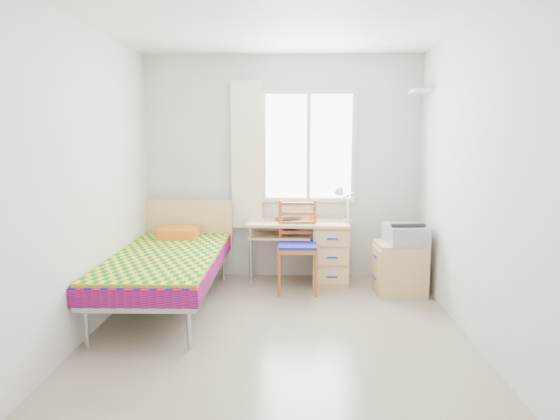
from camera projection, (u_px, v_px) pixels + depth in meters
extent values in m
plane|color=#BCAD93|center=(278.00, 331.00, 4.33)|extent=(3.50, 3.50, 0.00)
plane|color=white|center=(278.00, 18.00, 3.95)|extent=(3.50, 3.50, 0.00)
plane|color=silver|center=(283.00, 168.00, 5.87)|extent=(3.20, 0.00, 3.20)
plane|color=silver|center=(88.00, 181.00, 4.18)|extent=(0.00, 3.50, 3.50)
plane|color=silver|center=(472.00, 182.00, 4.10)|extent=(0.00, 3.50, 3.50)
cube|color=white|center=(308.00, 147.00, 5.80)|extent=(1.10, 0.04, 1.30)
cube|color=white|center=(309.00, 147.00, 5.80)|extent=(1.00, 0.02, 1.20)
cube|color=white|center=(309.00, 147.00, 5.79)|extent=(0.04, 0.02, 1.20)
cube|color=white|center=(247.00, 155.00, 5.79)|extent=(0.35, 0.05, 1.70)
cube|color=white|center=(421.00, 91.00, 5.36)|extent=(0.20, 0.32, 0.03)
cube|color=#979B9F|center=(167.00, 272.00, 4.86)|extent=(0.97, 2.14, 0.06)
cube|color=red|center=(167.00, 263.00, 4.85)|extent=(1.01, 2.16, 0.15)
cube|color=yellow|center=(166.00, 255.00, 4.82)|extent=(0.99, 2.04, 0.03)
cube|color=tan|center=(189.00, 225.00, 5.85)|extent=(1.02, 0.06, 0.59)
cube|color=orange|center=(179.00, 232.00, 5.59)|extent=(0.43, 0.37, 0.11)
cylinder|color=#979B9F|center=(86.00, 328.00, 3.95)|extent=(0.04, 0.04, 0.34)
cylinder|color=#979B9F|center=(223.00, 266.00, 5.84)|extent=(0.04, 0.04, 0.34)
cube|color=tan|center=(298.00, 223.00, 5.66)|extent=(1.16, 0.57, 0.03)
cube|color=tan|center=(330.00, 254.00, 5.70)|extent=(0.42, 0.52, 0.68)
cube|color=tan|center=(280.00, 235.00, 5.69)|extent=(0.71, 0.51, 0.02)
cylinder|color=#979B9F|center=(251.00, 258.00, 5.52)|extent=(0.03, 0.03, 0.68)
cylinder|color=#979B9F|center=(254.00, 249.00, 5.94)|extent=(0.03, 0.03, 0.68)
cube|color=#94381C|center=(297.00, 248.00, 5.36)|extent=(0.43, 0.43, 0.04)
cube|color=navy|center=(298.00, 245.00, 5.35)|extent=(0.41, 0.41, 0.04)
cube|color=#94381C|center=(298.00, 218.00, 5.50)|extent=(0.38, 0.03, 0.43)
cylinder|color=#94381C|center=(279.00, 275.00, 5.21)|extent=(0.03, 0.03, 0.48)
cylinder|color=#94381C|center=(315.00, 244.00, 5.54)|extent=(0.04, 0.04, 0.98)
cube|color=tan|center=(400.00, 268.00, 5.32)|extent=(0.53, 0.48, 0.55)
cube|color=tan|center=(376.00, 257.00, 5.31)|extent=(0.03, 0.41, 0.20)
cube|color=tan|center=(375.00, 278.00, 5.34)|extent=(0.03, 0.41, 0.20)
cube|color=#96999E|center=(405.00, 234.00, 5.26)|extent=(0.44, 0.49, 0.19)
cube|color=black|center=(406.00, 225.00, 5.25)|extent=(0.34, 0.40, 0.02)
imported|color=black|center=(290.00, 220.00, 5.72)|extent=(0.38, 0.32, 0.03)
cylinder|color=orange|center=(313.00, 215.00, 5.79)|extent=(0.09, 0.09, 0.10)
cylinder|color=white|center=(348.00, 220.00, 5.66)|extent=(0.10, 0.10, 0.03)
cylinder|color=white|center=(348.00, 207.00, 5.64)|extent=(0.02, 0.12, 0.28)
cylinder|color=white|center=(347.00, 195.00, 5.54)|extent=(0.13, 0.25, 0.11)
cone|color=white|center=(341.00, 194.00, 5.44)|extent=(0.15, 0.16, 0.13)
imported|color=gray|center=(285.00, 231.00, 5.71)|extent=(0.24, 0.27, 0.02)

